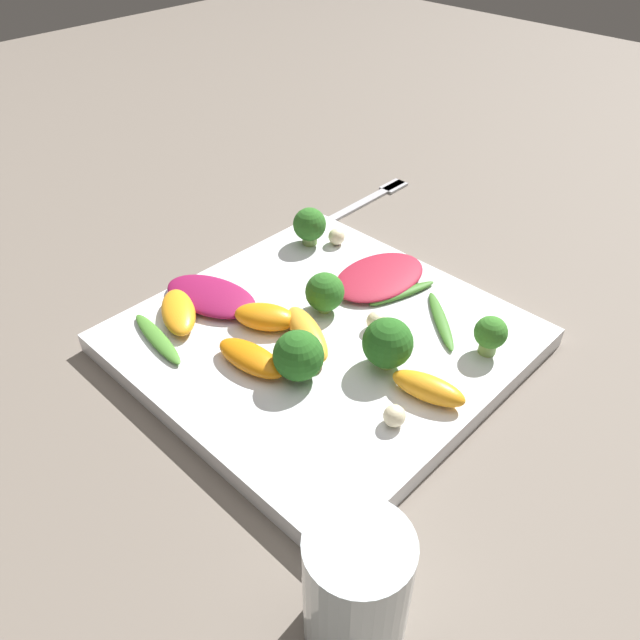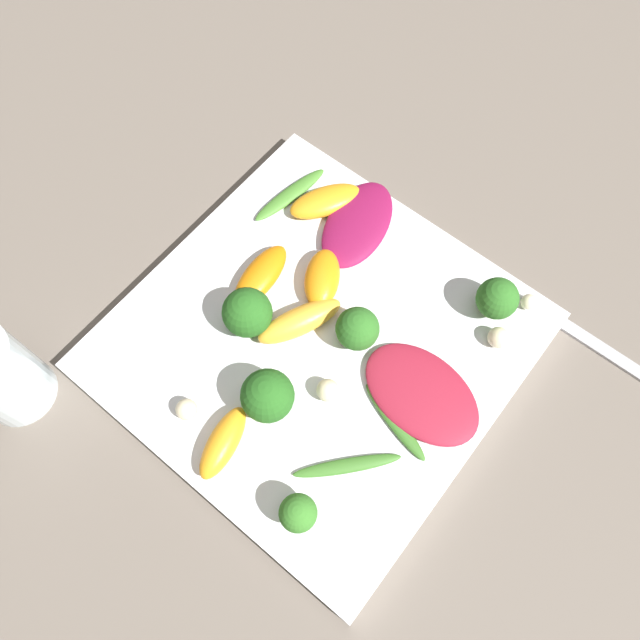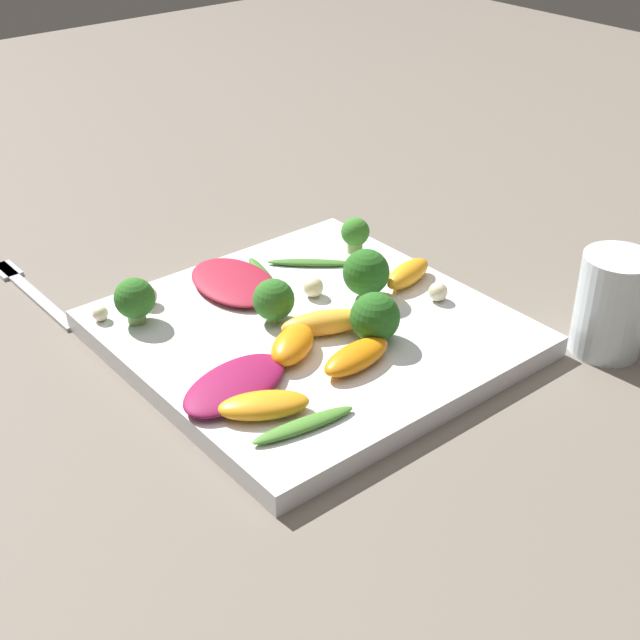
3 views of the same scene
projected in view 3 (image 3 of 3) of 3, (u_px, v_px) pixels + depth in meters
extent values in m
plane|color=#6B6056|center=(311.00, 342.00, 0.78)|extent=(2.40, 2.40, 0.00)
cube|color=white|center=(311.00, 333.00, 0.77)|extent=(0.31, 0.31, 0.02)
cylinder|color=silver|center=(612.00, 304.00, 0.75)|extent=(0.06, 0.06, 0.09)
cube|color=#B2B2B7|center=(34.00, 293.00, 0.85)|extent=(0.01, 0.16, 0.01)
cube|color=#B2B2B7|center=(6.00, 269.00, 0.89)|extent=(0.02, 0.04, 0.01)
ellipsoid|color=maroon|center=(235.00, 385.00, 0.68)|extent=(0.11, 0.07, 0.01)
ellipsoid|color=maroon|center=(234.00, 282.00, 0.82)|extent=(0.08, 0.11, 0.01)
ellipsoid|color=#FCAD33|center=(321.00, 324.00, 0.75)|extent=(0.08, 0.05, 0.02)
ellipsoid|color=orange|center=(406.00, 273.00, 0.83)|extent=(0.06, 0.04, 0.02)
ellipsoid|color=orange|center=(264.00, 405.00, 0.66)|extent=(0.07, 0.06, 0.02)
ellipsoid|color=orange|center=(357.00, 357.00, 0.71)|extent=(0.07, 0.04, 0.02)
ellipsoid|color=orange|center=(293.00, 345.00, 0.72)|extent=(0.06, 0.06, 0.02)
cylinder|color=#84AD5B|center=(366.00, 290.00, 0.81)|extent=(0.01, 0.01, 0.01)
sphere|color=#26601E|center=(366.00, 272.00, 0.80)|extent=(0.04, 0.04, 0.04)
cylinder|color=#84AD5B|center=(137.00, 315.00, 0.77)|extent=(0.02, 0.02, 0.01)
sphere|color=#2D6B23|center=(135.00, 298.00, 0.76)|extent=(0.04, 0.04, 0.04)
cylinder|color=#84AD5B|center=(374.00, 334.00, 0.74)|extent=(0.01, 0.01, 0.01)
sphere|color=#26601E|center=(375.00, 317.00, 0.74)|extent=(0.04, 0.04, 0.04)
cylinder|color=#84AD5B|center=(355.00, 245.00, 0.88)|extent=(0.02, 0.02, 0.01)
sphere|color=#387A28|center=(355.00, 232.00, 0.88)|extent=(0.03, 0.03, 0.03)
cylinder|color=#84AD5B|center=(274.00, 315.00, 0.77)|extent=(0.01, 0.01, 0.01)
sphere|color=#2D6B23|center=(274.00, 300.00, 0.76)|extent=(0.04, 0.04, 0.04)
ellipsoid|color=#3D7528|center=(311.00, 263.00, 0.86)|extent=(0.07, 0.07, 0.01)
ellipsoid|color=#3D7528|center=(263.00, 275.00, 0.84)|extent=(0.03, 0.08, 0.01)
ellipsoid|color=#47842D|center=(304.00, 425.00, 0.64)|extent=(0.08, 0.03, 0.01)
sphere|color=beige|center=(100.00, 313.00, 0.77)|extent=(0.01, 0.01, 0.01)
sphere|color=beige|center=(438.00, 292.00, 0.80)|extent=(0.02, 0.02, 0.02)
sphere|color=beige|center=(313.00, 287.00, 0.81)|extent=(0.02, 0.02, 0.02)
sphere|color=beige|center=(147.00, 296.00, 0.79)|extent=(0.02, 0.02, 0.02)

